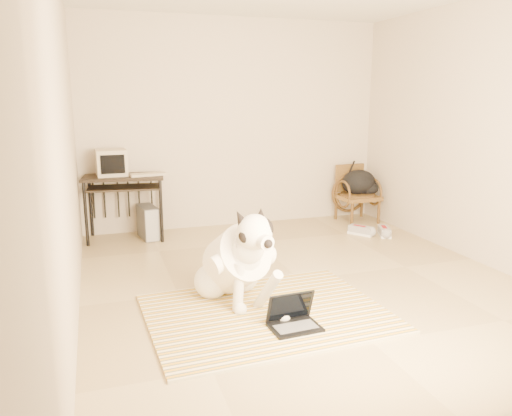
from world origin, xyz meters
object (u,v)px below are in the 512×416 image
dog (237,262)px  crt_monitor (111,163)px  rattan_chair (356,193)px  pc_tower (148,222)px  laptop (293,319)px  computer_desk (124,185)px  backpack (360,184)px

dog → crt_monitor: size_ratio=3.26×
crt_monitor → rattan_chair: bearing=-2.0°
crt_monitor → rattan_chair: 3.29m
dog → pc_tower: dog is taller
pc_tower → rattan_chair: (2.86, -0.01, 0.19)m
laptop → crt_monitor: size_ratio=1.06×
laptop → computer_desk: size_ratio=0.38×
computer_desk → crt_monitor: crt_monitor is taller
computer_desk → rattan_chair: size_ratio=1.29×
backpack → crt_monitor: bearing=178.3°
computer_desk → pc_tower: computer_desk is taller
pc_tower → rattan_chair: size_ratio=0.58×
crt_monitor → pc_tower: bearing=-15.0°
laptop → backpack: backpack is taller
dog → pc_tower: (-0.50, 2.24, -0.16)m
pc_tower → crt_monitor: bearing=165.0°
crt_monitor → pc_tower: 0.84m
crt_monitor → laptop: bearing=-68.8°
computer_desk → backpack: size_ratio=1.96×
pc_tower → rattan_chair: bearing=-0.2°
laptop → backpack: size_ratio=0.75×
laptop → rattan_chair: (2.10, 2.84, 0.31)m
crt_monitor → backpack: (3.32, -0.10, -0.42)m
crt_monitor → backpack: crt_monitor is taller
rattan_chair → dog: bearing=-136.7°
rattan_chair → crt_monitor: bearing=178.0°
computer_desk → pc_tower: size_ratio=2.21×
crt_monitor → pc_tower: size_ratio=0.80×
crt_monitor → rattan_chair: crt_monitor is taller
pc_tower → backpack: bearing=0.1°
backpack → rattan_chair: bearing=-165.9°
dog → rattan_chair: dog is taller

